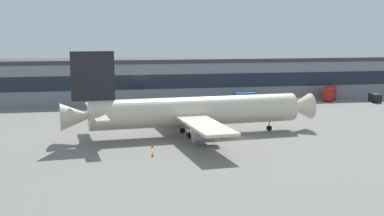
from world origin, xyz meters
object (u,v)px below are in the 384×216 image
Objects in this scene: airliner at (192,111)px; stair_truck at (245,98)px; pushback_tractor at (294,101)px; crew_van at (375,97)px; follow_me_car at (116,106)px; belt_loader at (201,103)px; traffic_cone_1 at (152,146)px; catering_truck at (330,93)px; traffic_cone_2 at (152,155)px; traffic_cone_3 at (109,144)px; traffic_cone_0 at (213,140)px.

stair_truck is at bearing 58.97° from airliner.
airliner is 52.45m from pushback_tractor.
crew_van reaches higher than follow_me_car.
stair_truck reaches higher than belt_loader.
belt_loader is 50.37m from traffic_cone_1.
airliner is at bearing -140.41° from catering_truck.
airliner reaches higher than follow_me_car.
stair_truck is 65.45m from traffic_cone_2.
airliner is 9.65× the size of crew_van.
traffic_cone_2 is (-10.13, -16.36, -4.58)m from airliner.
traffic_cone_3 is (-3.56, -42.85, -0.79)m from follow_me_car.
airliner reaches higher than crew_van.
belt_loader is 8.55× the size of traffic_cone_2.
stair_truck is (-13.74, 3.17, 0.93)m from pushback_tractor.
traffic_cone_3 is at bearing -121.77° from belt_loader.
airliner is 73.76m from crew_van.
traffic_cone_1 is (-9.31, -9.54, -4.57)m from airliner.
catering_truck is 28.25m from stair_truck.
pushback_tractor reaches higher than traffic_cone_1.
pushback_tractor is 8.61× the size of traffic_cone_3.
traffic_cone_1 is (-61.17, -52.43, -1.93)m from catering_truck.
traffic_cone_2 is at bearing -86.42° from follow_me_car.
traffic_cone_3 is (-27.00, -43.59, -0.85)m from belt_loader.
crew_van is 91.73m from traffic_cone_3.
pushback_tractor is 7.29× the size of traffic_cone_2.
traffic_cone_3 is at bearing 178.47° from traffic_cone_0.
airliner is 38.83m from follow_me_car.
stair_truck reaches higher than follow_me_car.
follow_me_car is (-37.24, -3.35, -0.89)m from stair_truck.
follow_me_car is (-77.05, -0.92, -0.37)m from crew_van.
airliner is at bearing 21.30° from traffic_cone_3.
catering_truck is 10.60× the size of traffic_cone_0.
catering_truck is 1.57× the size of follow_me_car.
catering_truck is at bearing 39.59° from airliner.
traffic_cone_1 is at bearing -139.40° from catering_truck.
pushback_tractor is 0.94× the size of crew_van.
belt_loader reaches higher than traffic_cone_3.
stair_truck reaches higher than traffic_cone_1.
catering_truck is 12.18× the size of traffic_cone_3.
catering_truck is 65.64m from follow_me_car.
pushback_tractor is at bearing 0.21° from follow_me_car.
traffic_cone_1 is 1.03× the size of traffic_cone_2.
stair_truck is at bearing 65.76° from traffic_cone_0.
pushback_tractor is at bearing -155.64° from catering_truck.
traffic_cone_3 is (-6.85, 9.74, -0.05)m from traffic_cone_2.
traffic_cone_0 is at bearing -134.45° from catering_truck.
catering_truck is at bearing 35.73° from traffic_cone_3.
follow_me_car is at bearing -179.32° from crew_van.
traffic_cone_0 is (-49.10, -50.05, -1.95)m from catering_truck.
belt_loader is at bearing -171.94° from catering_truck.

